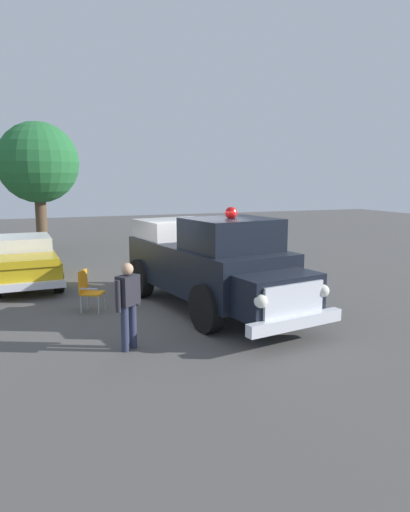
% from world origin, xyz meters
% --- Properties ---
extents(ground_plane, '(60.00, 60.00, 0.00)m').
position_xyz_m(ground_plane, '(0.00, 0.00, 0.00)').
color(ground_plane, '#514F4C').
extents(vintage_fire_truck, '(3.21, 6.23, 2.59)m').
position_xyz_m(vintage_fire_truck, '(0.65, -0.03, 1.20)').
color(vintage_fire_truck, black).
rests_on(vintage_fire_truck, ground).
extents(classic_hot_rod, '(2.04, 4.42, 1.46)m').
position_xyz_m(classic_hot_rod, '(-3.63, 4.49, 0.75)').
color(classic_hot_rod, black).
rests_on(classic_hot_rod, ground).
extents(lawn_chair_by_car, '(0.67, 0.67, 1.02)m').
position_xyz_m(lawn_chair_by_car, '(-2.21, 0.83, 0.59)').
color(lawn_chair_by_car, '#B7BABF').
rests_on(lawn_chair_by_car, ground).
extents(spectator_standing, '(0.57, 0.46, 1.68)m').
position_xyz_m(spectator_standing, '(-1.83, -2.10, 0.96)').
color(spectator_standing, '#2D334C').
rests_on(spectator_standing, ground).
extents(oak_tree_left, '(3.33, 3.33, 5.54)m').
position_xyz_m(oak_tree_left, '(-2.91, 10.29, 3.84)').
color(oak_tree_left, brown).
rests_on(oak_tree_left, ground).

